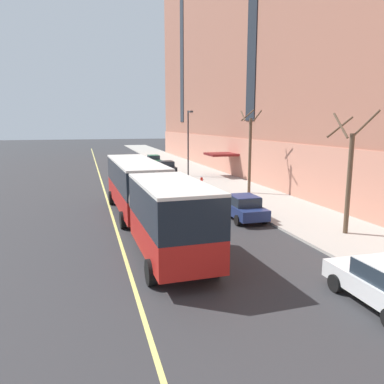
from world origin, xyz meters
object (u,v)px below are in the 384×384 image
Objects in this scene: parked_car_black_1 at (166,167)px; parked_car_green_2 at (153,160)px; street_tree_far_uptown at (250,151)px; street_tree_mid_block at (349,174)px; fire_hydrant at (202,180)px; parked_car_navy_3 at (243,207)px; city_bus at (146,193)px; street_lamp at (189,137)px.

parked_car_black_1 and parked_car_green_2 have the same top height.
parked_car_black_1 is 0.62× the size of street_tree_far_uptown.
street_tree_mid_block is (4.00, -27.42, 2.59)m from parked_car_black_1.
street_tree_far_uptown is at bearing -69.16° from fire_hydrant.
street_tree_mid_block is at bearing -82.82° from fire_hydrant.
parked_car_green_2 is 31.81m from parked_car_navy_3.
parked_car_black_1 is 0.67× the size of street_tree_mid_block.
parked_car_navy_3 is (6.17, 0.48, -1.30)m from city_bus.
street_tree_far_uptown is (3.92, 7.71, 2.92)m from parked_car_navy_3.
street_tree_far_uptown is 11.48m from street_lamp.
city_bus is 2.79× the size of street_tree_mid_block.
parked_car_navy_3 is 13.89m from fire_hydrant.
parked_car_black_1 is 9.09m from fire_hydrant.
parked_car_black_1 and parked_car_navy_3 have the same top height.
parked_car_green_2 is 0.67× the size of street_tree_mid_block.
street_tree_far_uptown is 9.71× the size of fire_hydrant.
parked_car_navy_3 is (0.00, -31.81, 0.00)m from parked_car_green_2.
street_lamp reaches higher than street_tree_mid_block.
parked_car_black_1 reaches higher than fire_hydrant.
street_tree_far_uptown reaches higher than parked_car_navy_3.
city_bus is at bearing -118.57° from fire_hydrant.
parked_car_green_2 is 24.60m from street_tree_far_uptown.
street_tree_mid_block is 12.41m from street_tree_far_uptown.
street_tree_far_uptown is at bearing -80.76° from parked_car_green_2.
street_lamp is at bearing 88.89° from fire_hydrant.
street_lamp is at bearing 101.17° from street_tree_far_uptown.
street_lamp reaches higher than city_bus.
street_lamp is 6.55m from fire_hydrant.
parked_car_green_2 is 36.81m from street_tree_mid_block.
street_lamp is at bearing -82.47° from parked_car_green_2.
parked_car_black_1 is 1.01× the size of parked_car_navy_3.
street_lamp is (-2.23, 23.63, 1.17)m from street_tree_mid_block.
parked_car_navy_3 is 9.12m from street_tree_far_uptown.
parked_car_green_2 is 0.62× the size of street_tree_far_uptown.
street_tree_mid_block reaches higher than parked_car_green_2.
city_bus is 21.10m from street_lamp.
parked_car_green_2 is 1.01× the size of parked_car_navy_3.
street_lamp is 10.04× the size of fire_hydrant.
street_tree_far_uptown reaches higher than fire_hydrant.
city_bus is 25.18× the size of fire_hydrant.
parked_car_black_1 is 22.73m from parked_car_navy_3.
parked_car_black_1 is (6.10, 23.20, -1.30)m from city_bus.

